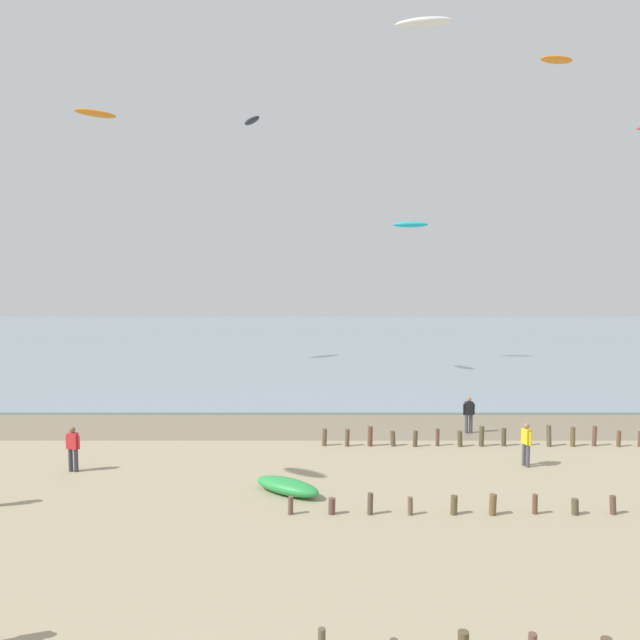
{
  "coord_description": "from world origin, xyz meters",
  "views": [
    {
      "loc": [
        -0.1,
        -6.09,
        7.55
      ],
      "look_at": [
        -0.1,
        11.92,
        6.15
      ],
      "focal_mm": 35.18,
      "sensor_mm": 36.0,
      "label": 1
    }
  ],
  "objects_px": {
    "grounded_kite": "(287,486)",
    "kite_aloft_2": "(424,23)",
    "person_trailing_behind": "(73,448)",
    "person_nearest_camera": "(526,443)",
    "kite_aloft_4": "(95,113)",
    "kite_aloft_7": "(410,225)",
    "person_mid_beach": "(469,414)",
    "kite_aloft_1": "(252,121)",
    "kite_aloft_3": "(557,60)"
  },
  "relations": [
    {
      "from": "person_mid_beach",
      "to": "person_trailing_behind",
      "type": "relative_size",
      "value": 1.0
    },
    {
      "from": "grounded_kite",
      "to": "kite_aloft_4",
      "type": "bearing_deg",
      "value": -24.54
    },
    {
      "from": "person_mid_beach",
      "to": "kite_aloft_4",
      "type": "bearing_deg",
      "value": 140.46
    },
    {
      "from": "person_nearest_camera",
      "to": "person_trailing_behind",
      "type": "relative_size",
      "value": 1.0
    },
    {
      "from": "person_nearest_camera",
      "to": "grounded_kite",
      "type": "height_order",
      "value": "person_nearest_camera"
    },
    {
      "from": "person_nearest_camera",
      "to": "kite_aloft_4",
      "type": "relative_size",
      "value": 0.53
    },
    {
      "from": "person_mid_beach",
      "to": "kite_aloft_2",
      "type": "bearing_deg",
      "value": -146.52
    },
    {
      "from": "person_mid_beach",
      "to": "kite_aloft_1",
      "type": "height_order",
      "value": "kite_aloft_1"
    },
    {
      "from": "kite_aloft_2",
      "to": "kite_aloft_4",
      "type": "height_order",
      "value": "kite_aloft_4"
    },
    {
      "from": "person_trailing_behind",
      "to": "kite_aloft_3",
      "type": "bearing_deg",
      "value": 37.4
    },
    {
      "from": "kite_aloft_3",
      "to": "kite_aloft_1",
      "type": "bearing_deg",
      "value": 166.03
    },
    {
      "from": "person_trailing_behind",
      "to": "grounded_kite",
      "type": "relative_size",
      "value": 0.66
    },
    {
      "from": "kite_aloft_2",
      "to": "kite_aloft_4",
      "type": "bearing_deg",
      "value": -32.1
    },
    {
      "from": "person_nearest_camera",
      "to": "kite_aloft_2",
      "type": "xyz_separation_m",
      "value": [
        -3.65,
        3.27,
        16.99
      ]
    },
    {
      "from": "person_mid_beach",
      "to": "person_trailing_behind",
      "type": "xyz_separation_m",
      "value": [
        -16.27,
        -5.63,
        0.0
      ]
    },
    {
      "from": "person_nearest_camera",
      "to": "person_mid_beach",
      "type": "xyz_separation_m",
      "value": [
        -1.04,
        5.0,
        0.0
      ]
    },
    {
      "from": "kite_aloft_4",
      "to": "kite_aloft_1",
      "type": "bearing_deg",
      "value": -65.37
    },
    {
      "from": "person_nearest_camera",
      "to": "grounded_kite",
      "type": "xyz_separation_m",
      "value": [
        -9.11,
        -3.01,
        -0.66
      ]
    },
    {
      "from": "kite_aloft_4",
      "to": "kite_aloft_7",
      "type": "bearing_deg",
      "value": -33.83
    },
    {
      "from": "grounded_kite",
      "to": "kite_aloft_4",
      "type": "relative_size",
      "value": 0.8
    },
    {
      "from": "kite_aloft_1",
      "to": "kite_aloft_2",
      "type": "xyz_separation_m",
      "value": [
        8.9,
        -15.75,
        0.3
      ]
    },
    {
      "from": "kite_aloft_1",
      "to": "kite_aloft_4",
      "type": "height_order",
      "value": "kite_aloft_4"
    },
    {
      "from": "person_trailing_behind",
      "to": "kite_aloft_4",
      "type": "relative_size",
      "value": 0.53
    },
    {
      "from": "kite_aloft_3",
      "to": "kite_aloft_7",
      "type": "bearing_deg",
      "value": 119.01
    },
    {
      "from": "person_trailing_behind",
      "to": "grounded_kite",
      "type": "xyz_separation_m",
      "value": [
        8.2,
        -2.37,
        -0.66
      ]
    },
    {
      "from": "person_mid_beach",
      "to": "kite_aloft_1",
      "type": "xyz_separation_m",
      "value": [
        -11.51,
        14.03,
        16.7
      ]
    },
    {
      "from": "grounded_kite",
      "to": "kite_aloft_2",
      "type": "relative_size",
      "value": 1.06
    },
    {
      "from": "person_mid_beach",
      "to": "kite_aloft_3",
      "type": "height_order",
      "value": "kite_aloft_3"
    },
    {
      "from": "grounded_kite",
      "to": "kite_aloft_3",
      "type": "xyz_separation_m",
      "value": [
        16.6,
        21.34,
        21.1
      ]
    },
    {
      "from": "person_mid_beach",
      "to": "grounded_kite",
      "type": "height_order",
      "value": "person_mid_beach"
    },
    {
      "from": "kite_aloft_3",
      "to": "person_mid_beach",
      "type": "bearing_deg",
      "value": -134.62
    },
    {
      "from": "person_nearest_camera",
      "to": "person_mid_beach",
      "type": "height_order",
      "value": "same"
    },
    {
      "from": "grounded_kite",
      "to": "kite_aloft_7",
      "type": "xyz_separation_m",
      "value": [
        8.48,
        30.68,
        11.09
      ]
    },
    {
      "from": "grounded_kite",
      "to": "kite_aloft_1",
      "type": "bearing_deg",
      "value": -45.47
    },
    {
      "from": "grounded_kite",
      "to": "person_trailing_behind",
      "type": "bearing_deg",
      "value": 19.52
    },
    {
      "from": "person_mid_beach",
      "to": "kite_aloft_2",
      "type": "relative_size",
      "value": 0.7
    },
    {
      "from": "person_trailing_behind",
      "to": "kite_aloft_7",
      "type": "distance_m",
      "value": 34.48
    },
    {
      "from": "person_trailing_behind",
      "to": "person_nearest_camera",
      "type": "bearing_deg",
      "value": 2.1
    },
    {
      "from": "person_nearest_camera",
      "to": "kite_aloft_7",
      "type": "height_order",
      "value": "kite_aloft_7"
    },
    {
      "from": "person_nearest_camera",
      "to": "kite_aloft_4",
      "type": "height_order",
      "value": "kite_aloft_4"
    },
    {
      "from": "person_trailing_behind",
      "to": "grounded_kite",
      "type": "bearing_deg",
      "value": -16.14
    },
    {
      "from": "person_nearest_camera",
      "to": "kite_aloft_7",
      "type": "xyz_separation_m",
      "value": [
        -0.62,
        27.68,
        10.43
      ]
    },
    {
      "from": "kite_aloft_2",
      "to": "kite_aloft_3",
      "type": "relative_size",
      "value": 1.06
    },
    {
      "from": "kite_aloft_1",
      "to": "kite_aloft_7",
      "type": "height_order",
      "value": "kite_aloft_1"
    },
    {
      "from": "person_nearest_camera",
      "to": "grounded_kite",
      "type": "distance_m",
      "value": 9.61
    },
    {
      "from": "kite_aloft_4",
      "to": "kite_aloft_7",
      "type": "distance_m",
      "value": 25.91
    },
    {
      "from": "grounded_kite",
      "to": "kite_aloft_4",
      "type": "distance_m",
      "value": 37.41
    },
    {
      "from": "person_nearest_camera",
      "to": "person_trailing_behind",
      "type": "xyz_separation_m",
      "value": [
        -17.31,
        -0.63,
        0.0
      ]
    },
    {
      "from": "person_nearest_camera",
      "to": "kite_aloft_3",
      "type": "height_order",
      "value": "kite_aloft_3"
    },
    {
      "from": "kite_aloft_1",
      "to": "kite_aloft_7",
      "type": "bearing_deg",
      "value": -78.57
    }
  ]
}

